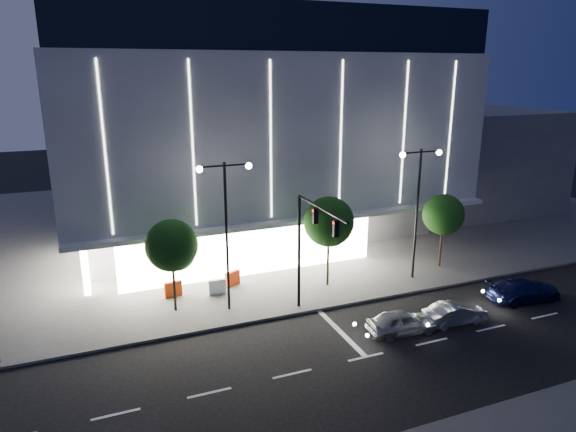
# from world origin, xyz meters

# --- Properties ---
(ground) EXTENTS (160.00, 160.00, 0.00)m
(ground) POSITION_xyz_m (0.00, 0.00, 0.00)
(ground) COLOR black
(ground) RESTS_ON ground
(sidewalk_museum) EXTENTS (70.00, 40.00, 0.15)m
(sidewalk_museum) POSITION_xyz_m (5.00, 24.00, 0.07)
(sidewalk_museum) COLOR #474747
(sidewalk_museum) RESTS_ON ground
(museum) EXTENTS (30.00, 25.80, 18.00)m
(museum) POSITION_xyz_m (2.98, 22.31, 9.27)
(museum) COLOR #4C4C51
(museum) RESTS_ON ground
(annex_building) EXTENTS (16.00, 20.00, 10.00)m
(annex_building) POSITION_xyz_m (26.00, 24.00, 5.00)
(annex_building) COLOR #4C4C51
(annex_building) RESTS_ON ground
(traffic_mast) EXTENTS (0.33, 5.89, 7.07)m
(traffic_mast) POSITION_xyz_m (1.00, 3.34, 5.03)
(traffic_mast) COLOR black
(traffic_mast) RESTS_ON ground
(street_lamp_west) EXTENTS (3.16, 0.36, 9.00)m
(street_lamp_west) POSITION_xyz_m (-3.00, 6.00, 5.96)
(street_lamp_west) COLOR black
(street_lamp_west) RESTS_ON ground
(street_lamp_east) EXTENTS (3.16, 0.36, 9.00)m
(street_lamp_east) POSITION_xyz_m (10.00, 6.00, 5.96)
(street_lamp_east) COLOR black
(street_lamp_east) RESTS_ON ground
(tree_left) EXTENTS (3.02, 3.02, 5.72)m
(tree_left) POSITION_xyz_m (-5.97, 7.02, 4.03)
(tree_left) COLOR black
(tree_left) RESTS_ON ground
(tree_mid) EXTENTS (3.25, 3.25, 6.15)m
(tree_mid) POSITION_xyz_m (4.03, 7.02, 4.33)
(tree_mid) COLOR black
(tree_mid) RESTS_ON ground
(tree_right) EXTENTS (2.91, 2.91, 5.51)m
(tree_right) POSITION_xyz_m (13.03, 7.02, 3.88)
(tree_right) COLOR black
(tree_right) RESTS_ON ground
(car_lead) EXTENTS (4.01, 1.86, 1.33)m
(car_lead) POSITION_xyz_m (5.03, -0.09, 0.66)
(car_lead) COLOR gray
(car_lead) RESTS_ON ground
(car_second) EXTENTS (3.73, 1.41, 1.22)m
(car_second) POSITION_xyz_m (8.50, -0.25, 0.61)
(car_second) COLOR #9D9FA4
(car_second) RESTS_ON ground
(car_third) EXTENTS (4.90, 2.35, 1.38)m
(car_third) POSITION_xyz_m (14.50, 0.63, 0.69)
(car_third) COLOR #131747
(car_third) RESTS_ON ground
(barrier_a) EXTENTS (1.13, 0.43, 1.00)m
(barrier_a) POSITION_xyz_m (-5.79, 8.96, 0.65)
(barrier_a) COLOR red
(barrier_a) RESTS_ON sidewalk_museum
(barrier_b) EXTENTS (1.11, 0.31, 1.00)m
(barrier_b) POSITION_xyz_m (-3.14, 8.27, 0.65)
(barrier_b) COLOR white
(barrier_b) RESTS_ON sidewalk_museum
(barrier_c) EXTENTS (1.11, 0.67, 1.00)m
(barrier_c) POSITION_xyz_m (-1.87, 9.20, 0.65)
(barrier_c) COLOR red
(barrier_c) RESTS_ON sidewalk_museum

